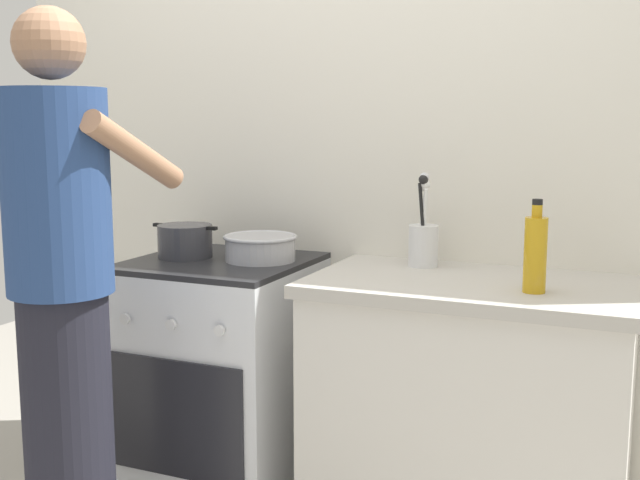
# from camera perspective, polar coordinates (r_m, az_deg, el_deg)

# --- Properties ---
(back_wall) EXTENTS (3.20, 0.10, 2.50)m
(back_wall) POSITION_cam_1_polar(r_m,az_deg,el_deg) (2.86, 5.83, 5.84)
(back_wall) COLOR silver
(back_wall) RESTS_ON ground
(countertop) EXTENTS (1.00, 0.60, 0.90)m
(countertop) POSITION_cam_1_polar(r_m,az_deg,el_deg) (2.61, 10.66, -12.58)
(countertop) COLOR silver
(countertop) RESTS_ON ground
(stove_range) EXTENTS (0.60, 0.62, 0.90)m
(stove_range) POSITION_cam_1_polar(r_m,az_deg,el_deg) (2.92, -7.11, -10.16)
(stove_range) COLOR silver
(stove_range) RESTS_ON ground
(pot) EXTENTS (0.26, 0.19, 0.12)m
(pot) POSITION_cam_1_polar(r_m,az_deg,el_deg) (2.87, -9.73, -0.07)
(pot) COLOR #38383D
(pot) RESTS_ON stove_range
(mixing_bowl) EXTENTS (0.26, 0.26, 0.09)m
(mixing_bowl) POSITION_cam_1_polar(r_m,az_deg,el_deg) (2.77, -4.33, -0.47)
(mixing_bowl) COLOR #B7B7BC
(mixing_bowl) RESTS_ON stove_range
(utensil_crock) EXTENTS (0.10, 0.10, 0.32)m
(utensil_crock) POSITION_cam_1_polar(r_m,az_deg,el_deg) (2.68, 7.48, 0.09)
(utensil_crock) COLOR silver
(utensil_crock) RESTS_ON countertop
(oil_bottle) EXTENTS (0.07, 0.07, 0.27)m
(oil_bottle) POSITION_cam_1_polar(r_m,az_deg,el_deg) (2.33, 15.30, -0.91)
(oil_bottle) COLOR gold
(oil_bottle) RESTS_ON countertop
(person) EXTENTS (0.41, 0.50, 1.70)m
(person) POSITION_cam_1_polar(r_m,az_deg,el_deg) (2.40, -18.04, -4.53)
(person) COLOR black
(person) RESTS_ON ground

